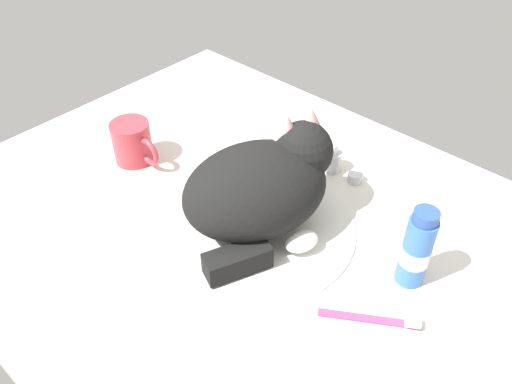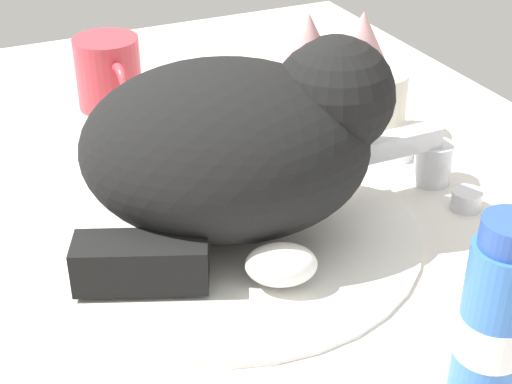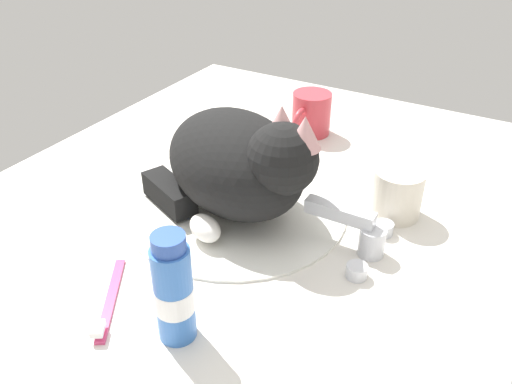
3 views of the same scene
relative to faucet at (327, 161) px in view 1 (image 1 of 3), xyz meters
The scene contains 8 objects.
ground_plane 20.35cm from the faucet, 90.00° to the right, with size 110.00×82.50×3.00cm, color silver.
sink_basin 20.03cm from the faucet, 90.00° to the right, with size 33.56×33.56×0.82cm, color silver.
faucet is the anchor object (origin of this frame).
cat 19.54cm from the faucet, 88.41° to the right, with size 25.15×29.74×17.94cm.
coffee_mug 37.04cm from the faucet, 144.28° to the right, with size 11.42×7.44×8.17cm.
rinse_cup 11.13cm from the faucet, behind, with size 7.41×7.41×7.45cm.
toothpaste_bottle 27.82cm from the faucet, 26.68° to the right, with size 4.37×4.37×13.83cm.
toothbrush 33.69cm from the faucet, 41.57° to the right, with size 12.75×8.91×1.60cm.
Camera 1 is at (42.66, -46.64, 62.07)cm, focal length 36.91 mm.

